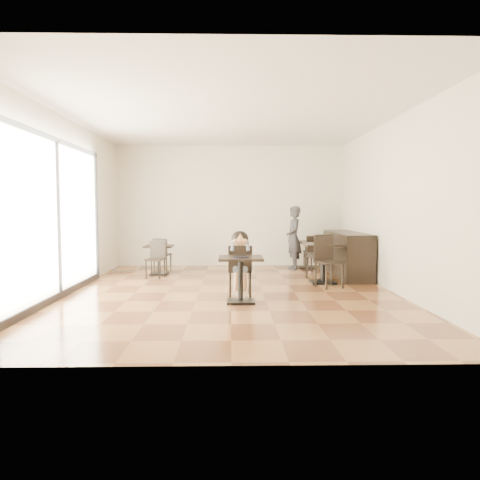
{
  "coord_description": "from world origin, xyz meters",
  "views": [
    {
      "loc": [
        -0.01,
        -8.54,
        1.57
      ],
      "look_at": [
        0.16,
        -0.42,
        1.0
      ],
      "focal_mm": 35.0,
      "sensor_mm": 36.0,
      "label": 1
    }
  ],
  "objects_px": {
    "chair_mid_b": "(329,263)",
    "cafe_table_back": "(307,255)",
    "chair_mid_a": "(319,257)",
    "child_table": "(241,280)",
    "child": "(240,264)",
    "chair_left_a": "(162,255)",
    "cafe_table_left": "(159,260)",
    "chair_back_a": "(312,252)",
    "chair_back_b": "(316,254)",
    "adult_patron": "(294,238)",
    "child_chair": "(240,271)",
    "chair_left_b": "(155,260)",
    "cafe_table_mid": "(323,263)"
  },
  "relations": [
    {
      "from": "adult_patron",
      "to": "chair_back_a",
      "type": "bearing_deg",
      "value": 118.37
    },
    {
      "from": "child_chair",
      "to": "cafe_table_left",
      "type": "height_order",
      "value": "child_chair"
    },
    {
      "from": "child",
      "to": "chair_mid_b",
      "type": "bearing_deg",
      "value": 25.7
    },
    {
      "from": "child_chair",
      "to": "chair_mid_a",
      "type": "xyz_separation_m",
      "value": [
        1.76,
        1.95,
        0.04
      ]
    },
    {
      "from": "child_chair",
      "to": "chair_mid_b",
      "type": "xyz_separation_m",
      "value": [
        1.76,
        0.85,
        0.04
      ]
    },
    {
      "from": "child_table",
      "to": "chair_mid_a",
      "type": "relative_size",
      "value": 0.77
    },
    {
      "from": "child_chair",
      "to": "chair_back_a",
      "type": "height_order",
      "value": "child_chair"
    },
    {
      "from": "adult_patron",
      "to": "chair_left_a",
      "type": "bearing_deg",
      "value": -90.76
    },
    {
      "from": "child_table",
      "to": "chair_left_a",
      "type": "relative_size",
      "value": 0.93
    },
    {
      "from": "child_chair",
      "to": "adult_patron",
      "type": "relative_size",
      "value": 0.57
    },
    {
      "from": "cafe_table_left",
      "to": "cafe_table_mid",
      "type": "bearing_deg",
      "value": -20.33
    },
    {
      "from": "adult_patron",
      "to": "chair_left_a",
      "type": "xyz_separation_m",
      "value": [
        -3.26,
        -0.25,
        -0.39
      ]
    },
    {
      "from": "child",
      "to": "adult_patron",
      "type": "bearing_deg",
      "value": 67.97
    },
    {
      "from": "child_table",
      "to": "cafe_table_mid",
      "type": "height_order",
      "value": "cafe_table_mid"
    },
    {
      "from": "child_table",
      "to": "adult_patron",
      "type": "height_order",
      "value": "adult_patron"
    },
    {
      "from": "adult_patron",
      "to": "cafe_table_back",
      "type": "bearing_deg",
      "value": 123.04
    },
    {
      "from": "chair_back_b",
      "to": "child_chair",
      "type": "bearing_deg",
      "value": -125.95
    },
    {
      "from": "child",
      "to": "cafe_table_mid",
      "type": "xyz_separation_m",
      "value": [
        1.75,
        1.4,
        -0.16
      ]
    },
    {
      "from": "child_chair",
      "to": "chair_left_a",
      "type": "distance_m",
      "value": 3.75
    },
    {
      "from": "child_table",
      "to": "cafe_table_back",
      "type": "distance_m",
      "value": 4.74
    },
    {
      "from": "cafe_table_left",
      "to": "cafe_table_back",
      "type": "distance_m",
      "value": 3.8
    },
    {
      "from": "chair_mid_b",
      "to": "chair_back_a",
      "type": "relative_size",
      "value": 1.17
    },
    {
      "from": "child",
      "to": "cafe_table_back",
      "type": "xyz_separation_m",
      "value": [
        1.81,
        3.83,
        -0.23
      ]
    },
    {
      "from": "cafe_table_back",
      "to": "chair_mid_a",
      "type": "relative_size",
      "value": 0.71
    },
    {
      "from": "chair_mid_b",
      "to": "chair_left_b",
      "type": "distance_m",
      "value": 3.83
    },
    {
      "from": "child_table",
      "to": "child",
      "type": "distance_m",
      "value": 0.58
    },
    {
      "from": "cafe_table_left",
      "to": "chair_back_b",
      "type": "bearing_deg",
      "value": 8.33
    },
    {
      "from": "cafe_table_mid",
      "to": "chair_left_a",
      "type": "height_order",
      "value": "cafe_table_mid"
    },
    {
      "from": "child",
      "to": "cafe_table_back",
      "type": "distance_m",
      "value": 4.24
    },
    {
      "from": "cafe_table_left",
      "to": "chair_back_a",
      "type": "bearing_deg",
      "value": 16.91
    },
    {
      "from": "chair_back_a",
      "to": "cafe_table_left",
      "type": "bearing_deg",
      "value": 11.71
    },
    {
      "from": "child_table",
      "to": "cafe_table_left",
      "type": "xyz_separation_m",
      "value": [
        -1.83,
        3.27,
        -0.04
      ]
    },
    {
      "from": "chair_mid_a",
      "to": "chair_back_a",
      "type": "bearing_deg",
      "value": -117.28
    },
    {
      "from": "child",
      "to": "chair_mid_b",
      "type": "relative_size",
      "value": 1.16
    },
    {
      "from": "chair_mid_a",
      "to": "chair_mid_b",
      "type": "relative_size",
      "value": 1.0
    },
    {
      "from": "child_table",
      "to": "cafe_table_left",
      "type": "distance_m",
      "value": 3.75
    },
    {
      "from": "chair_left_b",
      "to": "chair_back_a",
      "type": "xyz_separation_m",
      "value": [
        3.78,
        1.7,
        0.01
      ]
    },
    {
      "from": "chair_left_b",
      "to": "child_table",
      "type": "bearing_deg",
      "value": -44.06
    },
    {
      "from": "chair_mid_b",
      "to": "cafe_table_back",
      "type": "bearing_deg",
      "value": 67.41
    },
    {
      "from": "child_table",
      "to": "adult_patron",
      "type": "relative_size",
      "value": 0.47
    },
    {
      "from": "adult_patron",
      "to": "chair_back_a",
      "type": "distance_m",
      "value": 0.73
    },
    {
      "from": "cafe_table_back",
      "to": "cafe_table_left",
      "type": "bearing_deg",
      "value": -163.14
    },
    {
      "from": "child_table",
      "to": "chair_back_b",
      "type": "height_order",
      "value": "chair_back_b"
    },
    {
      "from": "chair_left_a",
      "to": "adult_patron",
      "type": "bearing_deg",
      "value": -163.54
    },
    {
      "from": "chair_mid_a",
      "to": "chair_left_b",
      "type": "relative_size",
      "value": 1.21
    },
    {
      "from": "adult_patron",
      "to": "chair_mid_b",
      "type": "height_order",
      "value": "adult_patron"
    },
    {
      "from": "cafe_table_mid",
      "to": "chair_back_b",
      "type": "height_order",
      "value": "chair_back_b"
    },
    {
      "from": "adult_patron",
      "to": "chair_mid_a",
      "type": "distance_m",
      "value": 1.64
    },
    {
      "from": "chair_back_a",
      "to": "chair_mid_a",
      "type": "bearing_deg",
      "value": 79.18
    },
    {
      "from": "chair_left_b",
      "to": "chair_back_a",
      "type": "bearing_deg",
      "value": 36.22
    }
  ]
}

